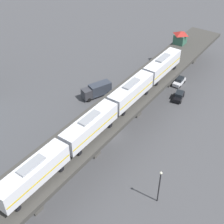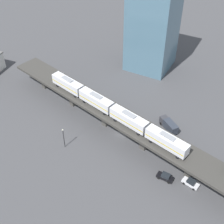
% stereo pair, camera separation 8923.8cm
% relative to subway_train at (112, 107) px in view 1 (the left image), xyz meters
% --- Properties ---
extents(ground_plane, '(400.00, 400.00, 0.00)m').
position_rel_subway_train_xyz_m(ground_plane, '(0.75, -2.80, -9.36)').
color(ground_plane, '#424244').
extents(elevated_viaduct, '(30.21, 91.33, 6.83)m').
position_rel_subway_train_xyz_m(elevated_viaduct, '(0.71, -2.96, -3.48)').
color(elevated_viaduct, '#393733').
rests_on(elevated_viaduct, ground).
extents(subway_train, '(14.66, 49.02, 4.45)m').
position_rel_subway_train_xyz_m(subway_train, '(0.00, 0.00, 0.00)').
color(subway_train, silver).
rests_on(subway_train, elevated_viaduct).
extents(signal_hut, '(3.90, 3.90, 3.40)m').
position_rel_subway_train_xyz_m(signal_hut, '(-4.97, -35.97, -0.74)').
color(signal_hut, '#33604C').
rests_on(signal_hut, elevated_viaduct).
extents(street_car_black, '(2.09, 4.47, 1.89)m').
position_rel_subway_train_xyz_m(street_car_black, '(-8.83, -20.52, -8.43)').
color(street_car_black, black).
rests_on(street_car_black, ground).
extents(street_car_white, '(2.67, 4.68, 1.89)m').
position_rel_subway_train_xyz_m(street_car_white, '(-7.55, -27.01, -8.43)').
color(street_car_white, silver).
rests_on(street_car_white, ground).
extents(delivery_truck, '(6.05, 7.15, 3.20)m').
position_rel_subway_train_xyz_m(delivery_truck, '(9.61, -14.64, -7.60)').
color(delivery_truck, '#333338').
rests_on(delivery_truck, ground).
extents(street_lamp, '(0.44, 0.44, 6.94)m').
position_rel_subway_train_xyz_m(street_lamp, '(-11.61, 9.37, -5.26)').
color(street_lamp, black).
rests_on(street_lamp, ground).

